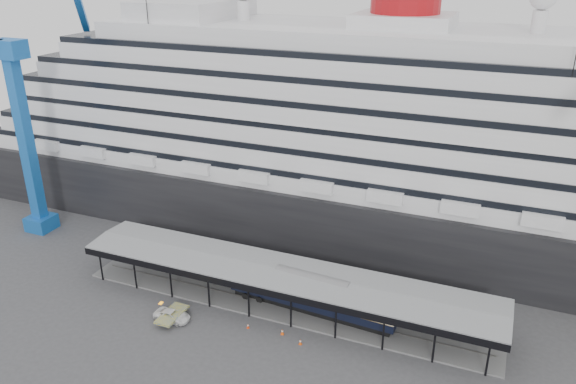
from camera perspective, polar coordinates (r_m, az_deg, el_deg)
name	(u,v)px	position (r m, az deg, el deg)	size (l,w,h in m)	color
ground	(267,325)	(72.03, -2.18, -13.38)	(200.00, 200.00, 0.00)	#3D3D40
cruise_ship	(347,119)	(91.36, 6.03, 7.41)	(130.00, 30.00, 43.90)	black
platform_canopy	(282,289)	(74.45, -0.60, -9.82)	(56.00, 9.18, 5.30)	slate
crane_blue	(28,113)	(96.71, -24.89, 7.26)	(22.63, 19.19, 47.60)	blue
port_truck	(172,316)	(73.99, -11.69, -12.19)	(2.17, 4.70, 1.31)	white
pullman_carriage	(312,293)	(73.04, 2.41, -10.26)	(22.65, 4.32, 22.10)	black
traffic_cone_left	(248,326)	(71.53, -4.09, -13.41)	(0.43, 0.43, 0.65)	red
traffic_cone_mid	(300,342)	(68.85, 1.25, -14.97)	(0.41, 0.41, 0.71)	#EB500D
traffic_cone_right	(282,332)	(70.33, -0.58, -14.01)	(0.48, 0.48, 0.76)	#F4530D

